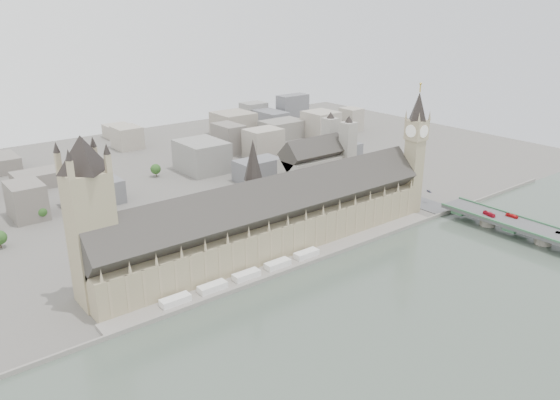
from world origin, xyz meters
TOP-DOWN VIEW (x-y plane):
  - ground at (0.00, 0.00)m, footprint 900.00×900.00m
  - river_thames at (0.00, -165.00)m, footprint 600.00×600.00m
  - embankment_wall at (0.00, -15.00)m, footprint 600.00×1.50m
  - river_terrace at (0.00, -7.50)m, footprint 270.00×15.00m
  - terrace_tents at (-40.00, -7.00)m, footprint 118.00×7.00m
  - palace_of_westminster at (0.00, 19.70)m, footprint 265.00×40.73m
  - elizabeth_tower at (138.00, 8.00)m, footprint 17.00×17.00m
  - victoria_tower at (-122.00, 26.00)m, footprint 30.00×30.00m
  - central_tower at (-10.00, 26.00)m, footprint 13.00×13.00m
  - westminster_bridge at (162.00, -87.50)m, footprint 25.00×325.00m
  - westminster_abbey at (110.92, 95.00)m, footprint 68.00×36.00m
  - city_skyline_inland at (0.00, 245.00)m, footprint 720.00×360.00m
  - park_trees at (-10.00, 60.00)m, footprint 110.00×30.00m
  - red_bus_north at (157.41, -52.67)m, footprint 4.56×10.91m
  - red_bus_south at (168.20, -65.43)m, footprint 2.71×9.53m
  - car_silver at (165.70, -102.99)m, footprint 2.94×4.60m
  - car_approach at (166.64, 10.93)m, footprint 3.26×5.61m

SIDE VIEW (x-z plane):
  - ground at x=0.00m, z-range 0.00..0.00m
  - river_thames at x=0.00m, z-range 0.00..0.00m
  - river_terrace at x=0.00m, z-range 0.00..2.00m
  - embankment_wall at x=0.00m, z-range 0.00..3.00m
  - terrace_tents at x=-40.00m, z-range 2.00..6.00m
  - westminster_bridge at x=162.00m, z-range 0.00..10.25m
  - park_trees at x=-10.00m, z-range 0.00..15.00m
  - car_silver at x=165.70m, z-range 10.25..11.68m
  - car_approach at x=166.64m, z-range 10.25..11.78m
  - red_bus_south at x=168.20m, z-range 10.25..12.88m
  - red_bus_north at x=157.41m, z-range 10.25..13.21m
  - city_skyline_inland at x=0.00m, z-range 0.00..38.00m
  - palace_of_westminster at x=0.00m, z-range -5.02..50.43m
  - westminster_abbey at x=110.92m, z-range -6.92..57.08m
  - victoria_tower at x=-122.00m, z-range 5.20..105.20m
  - central_tower at x=-10.00m, z-range 33.92..81.92m
  - elizabeth_tower at x=138.00m, z-range 4.34..111.84m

